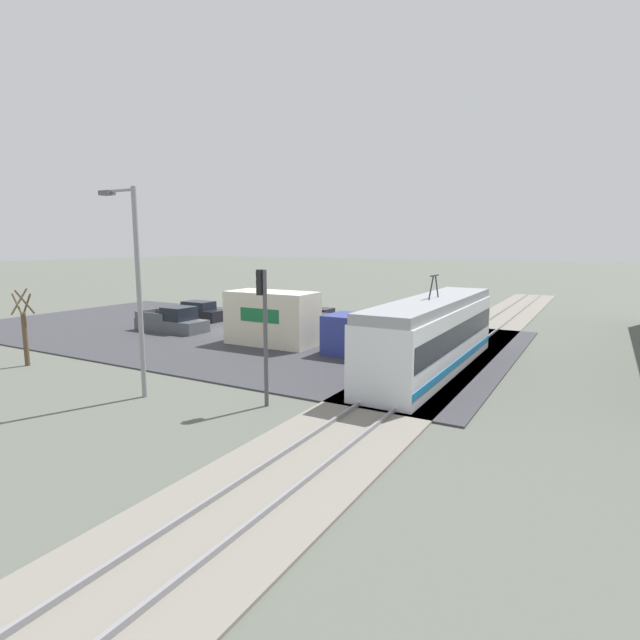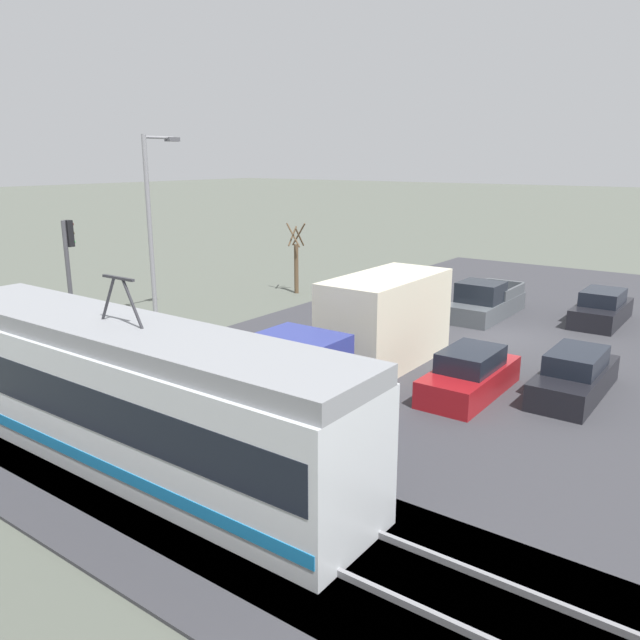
{
  "view_description": "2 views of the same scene",
  "coord_description": "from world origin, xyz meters",
  "px_view_note": "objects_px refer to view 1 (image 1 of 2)",
  "views": [
    {
      "loc": [
        26.69,
        23.13,
        6.19
      ],
      "look_at": [
        0.47,
        8.19,
        1.55
      ],
      "focal_mm": 28.0,
      "sensor_mm": 36.0,
      "label": 1
    },
    {
      "loc": [
        -8.86,
        24.88,
        7.37
      ],
      "look_at": [
        4.27,
        6.83,
        1.57
      ],
      "focal_mm": 35.0,
      "sensor_mm": 36.0,
      "label": 2
    }
  ],
  "objects_px": {
    "pickup_truck": "(173,322)",
    "sedan_car_0": "(316,320)",
    "box_truck": "(290,322)",
    "sedan_car_2": "(320,327)",
    "street_lamp_near_crossing": "(135,279)",
    "sedan_car_1": "(199,312)",
    "street_tree": "(25,331)",
    "light_rail_tram": "(432,335)",
    "traffic_light_pole": "(264,319)"
  },
  "relations": [
    {
      "from": "sedan_car_1",
      "to": "traffic_light_pole",
      "type": "height_order",
      "value": "traffic_light_pole"
    },
    {
      "from": "sedan_car_1",
      "to": "street_lamp_near_crossing",
      "type": "xyz_separation_m",
      "value": [
        16.18,
        12.02,
        4.1
      ]
    },
    {
      "from": "pickup_truck",
      "to": "sedan_car_0",
      "type": "relative_size",
      "value": 1.14
    },
    {
      "from": "sedan_car_2",
      "to": "street_tree",
      "type": "distance_m",
      "value": 16.93
    },
    {
      "from": "box_truck",
      "to": "street_tree",
      "type": "height_order",
      "value": "street_tree"
    },
    {
      "from": "light_rail_tram",
      "to": "sedan_car_2",
      "type": "bearing_deg",
      "value": -118.83
    },
    {
      "from": "street_lamp_near_crossing",
      "to": "sedan_car_1",
      "type": "bearing_deg",
      "value": -143.4
    },
    {
      "from": "street_tree",
      "to": "sedan_car_1",
      "type": "bearing_deg",
      "value": -169.73
    },
    {
      "from": "pickup_truck",
      "to": "street_lamp_near_crossing",
      "type": "height_order",
      "value": "street_lamp_near_crossing"
    },
    {
      "from": "sedan_car_2",
      "to": "street_tree",
      "type": "bearing_deg",
      "value": -32.81
    },
    {
      "from": "sedan_car_0",
      "to": "street_tree",
      "type": "bearing_deg",
      "value": 156.74
    },
    {
      "from": "light_rail_tram",
      "to": "sedan_car_0",
      "type": "height_order",
      "value": "light_rail_tram"
    },
    {
      "from": "light_rail_tram",
      "to": "box_truck",
      "type": "xyz_separation_m",
      "value": [
        -1.24,
        -9.04,
        -0.2
      ]
    },
    {
      "from": "light_rail_tram",
      "to": "sedan_car_2",
      "type": "distance_m",
      "value": 10.52
    },
    {
      "from": "box_truck",
      "to": "street_lamp_near_crossing",
      "type": "relative_size",
      "value": 1.13
    },
    {
      "from": "box_truck",
      "to": "street_lamp_near_crossing",
      "type": "xyz_separation_m",
      "value": [
        11.08,
        -0.06,
        3.24
      ]
    },
    {
      "from": "pickup_truck",
      "to": "sedan_car_0",
      "type": "height_order",
      "value": "pickup_truck"
    },
    {
      "from": "sedan_car_0",
      "to": "sedan_car_1",
      "type": "height_order",
      "value": "sedan_car_1"
    },
    {
      "from": "light_rail_tram",
      "to": "traffic_light_pole",
      "type": "bearing_deg",
      "value": -25.49
    },
    {
      "from": "box_truck",
      "to": "traffic_light_pole",
      "type": "xyz_separation_m",
      "value": [
        9.56,
        5.07,
        1.82
      ]
    },
    {
      "from": "box_truck",
      "to": "sedan_car_2",
      "type": "relative_size",
      "value": 2.15
    },
    {
      "from": "sedan_car_2",
      "to": "street_lamp_near_crossing",
      "type": "bearing_deg",
      "value": 0.22
    },
    {
      "from": "pickup_truck",
      "to": "sedan_car_2",
      "type": "height_order",
      "value": "pickup_truck"
    },
    {
      "from": "street_tree",
      "to": "sedan_car_2",
      "type": "bearing_deg",
      "value": 147.19
    },
    {
      "from": "pickup_truck",
      "to": "street_lamp_near_crossing",
      "type": "xyz_separation_m",
      "value": [
        11.44,
        10.01,
        4.07
      ]
    },
    {
      "from": "sedan_car_2",
      "to": "traffic_light_pole",
      "type": "bearing_deg",
      "value": 21.22
    },
    {
      "from": "street_lamp_near_crossing",
      "to": "pickup_truck",
      "type": "bearing_deg",
      "value": -138.81
    },
    {
      "from": "sedan_car_2",
      "to": "street_lamp_near_crossing",
      "type": "xyz_separation_m",
      "value": [
        14.88,
        0.06,
        4.12
      ]
    },
    {
      "from": "pickup_truck",
      "to": "sedan_car_1",
      "type": "bearing_deg",
      "value": -157.04
    },
    {
      "from": "pickup_truck",
      "to": "sedan_car_0",
      "type": "bearing_deg",
      "value": 127.39
    },
    {
      "from": "box_truck",
      "to": "sedan_car_1",
      "type": "distance_m",
      "value": 13.14
    },
    {
      "from": "pickup_truck",
      "to": "traffic_light_pole",
      "type": "xyz_separation_m",
      "value": [
        9.92,
        15.14,
        2.65
      ]
    },
    {
      "from": "street_tree",
      "to": "sedan_car_0",
      "type": "bearing_deg",
      "value": 156.74
    },
    {
      "from": "light_rail_tram",
      "to": "street_tree",
      "type": "height_order",
      "value": "light_rail_tram"
    },
    {
      "from": "street_tree",
      "to": "traffic_light_pole",
      "type": "bearing_deg",
      "value": 93.29
    },
    {
      "from": "box_truck",
      "to": "street_tree",
      "type": "distance_m",
      "value": 13.93
    },
    {
      "from": "traffic_light_pole",
      "to": "street_lamp_near_crossing",
      "type": "relative_size",
      "value": 0.63
    },
    {
      "from": "pickup_truck",
      "to": "traffic_light_pole",
      "type": "bearing_deg",
      "value": 56.76
    },
    {
      "from": "box_truck",
      "to": "sedan_car_2",
      "type": "height_order",
      "value": "box_truck"
    },
    {
      "from": "light_rail_tram",
      "to": "sedan_car_0",
      "type": "relative_size",
      "value": 2.91
    },
    {
      "from": "sedan_car_0",
      "to": "street_lamp_near_crossing",
      "type": "distance_m",
      "value": 18.18
    },
    {
      "from": "traffic_light_pole",
      "to": "pickup_truck",
      "type": "bearing_deg",
      "value": -123.24
    },
    {
      "from": "traffic_light_pole",
      "to": "street_tree",
      "type": "height_order",
      "value": "traffic_light_pole"
    },
    {
      "from": "sedan_car_2",
      "to": "street_lamp_near_crossing",
      "type": "height_order",
      "value": "street_lamp_near_crossing"
    },
    {
      "from": "street_tree",
      "to": "pickup_truck",
      "type": "bearing_deg",
      "value": -175.76
    },
    {
      "from": "light_rail_tram",
      "to": "street_lamp_near_crossing",
      "type": "xyz_separation_m",
      "value": [
        9.84,
        -9.1,
        3.03
      ]
    },
    {
      "from": "box_truck",
      "to": "street_tree",
      "type": "bearing_deg",
      "value": -41.75
    },
    {
      "from": "sedan_car_1",
      "to": "street_tree",
      "type": "xyz_separation_m",
      "value": [
        15.49,
        2.81,
        1.08
      ]
    },
    {
      "from": "sedan_car_0",
      "to": "sedan_car_1",
      "type": "distance_m",
      "value": 10.18
    },
    {
      "from": "sedan_car_0",
      "to": "traffic_light_pole",
      "type": "bearing_deg",
      "value": -156.27
    }
  ]
}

